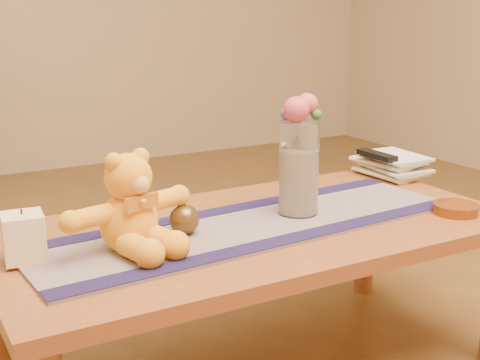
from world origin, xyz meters
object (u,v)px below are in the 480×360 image
pillar_candle (24,237)px  book_bottom (374,176)px  teddy_bear (128,202)px  amber_dish (456,209)px  glass_vase (299,168)px  tv_remote (377,155)px  bronze_ball (184,219)px

pillar_candle → book_bottom: 1.21m
teddy_bear → amber_dish: size_ratio=2.58×
pillar_candle → amber_dish: size_ratio=0.85×
glass_vase → book_bottom: (0.46, 0.21, -0.13)m
pillar_candle → tv_remote: (1.20, 0.18, 0.02)m
pillar_candle → bronze_ball: pillar_candle is taller
tv_remote → amber_dish: tv_remote is taller
pillar_candle → glass_vase: (0.74, -0.02, 0.08)m
pillar_candle → glass_vase: glass_vase is taller
teddy_bear → glass_vase: bearing=-12.0°
glass_vase → book_bottom: 0.52m
pillar_candle → amber_dish: (1.14, -0.22, -0.05)m
book_bottom → tv_remote: bearing=-93.0°
book_bottom → amber_dish: 0.42m
pillar_candle → bronze_ball: bearing=-2.9°
tv_remote → amber_dish: bearing=-97.9°
teddy_bear → tv_remote: bearing=-1.5°
pillar_candle → glass_vase: size_ratio=0.42×
book_bottom → glass_vase: bearing=-158.5°
glass_vase → amber_dish: (0.40, -0.20, -0.12)m
bronze_ball → book_bottom: 0.83m
pillar_candle → amber_dish: 1.16m
book_bottom → tv_remote: tv_remote is taller
teddy_bear → tv_remote: 0.99m
teddy_bear → book_bottom: teddy_bear is taller
bronze_ball → amber_dish: bearing=-15.0°
glass_vase → amber_dish: size_ratio=2.02×
teddy_bear → pillar_candle: size_ratio=3.05×
book_bottom → amber_dish: (-0.05, -0.41, 0.00)m
bronze_ball → book_bottom: size_ratio=0.34×
glass_vase → bronze_ball: bearing=-179.9°
teddy_bear → book_bottom: bearing=-0.9°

